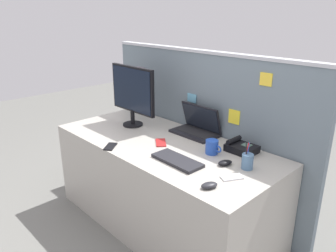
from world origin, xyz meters
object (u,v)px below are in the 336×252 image
Objects in this scene: keyboard_main at (177,160)px; coffee_mug at (212,147)px; cell_phone_red_case at (161,143)px; desktop_monitor at (132,92)px; cell_phone_white_slab at (232,177)px; desk_phone at (241,148)px; computer_mouse_left_hand at (225,163)px; laptop at (197,126)px; pen_cup at (247,161)px; cell_phone_black_slab at (110,146)px; computer_mouse_right_hand at (209,185)px.

coffee_mug is (0.07, 0.27, 0.04)m from keyboard_main.
desktop_monitor is at bearing 116.11° from cell_phone_red_case.
cell_phone_red_case is at bearing -156.66° from cell_phone_white_slab.
cell_phone_red_case is (-0.51, -0.31, -0.03)m from desk_phone.
cell_phone_white_slab is (0.14, -0.11, -0.01)m from computer_mouse_left_hand.
laptop is at bearing 175.56° from cell_phone_white_slab.
laptop is (0.52, 0.25, -0.24)m from desktop_monitor.
keyboard_main is (0.27, -0.50, -0.05)m from laptop.
pen_cup is at bearing -47.54° from desk_phone.
cell_phone_black_slab is at bearing -142.71° from coffee_mug.
computer_mouse_right_hand reaches higher than keyboard_main.
cell_phone_red_case is (-0.69, -0.11, -0.05)m from pen_cup.
computer_mouse_right_hand is at bearing -52.73° from coffee_mug.
cell_phone_white_slab is at bearing -8.40° from desktop_monitor.
keyboard_main reaches higher than cell_phone_white_slab.
keyboard_main is 3.62× the size of computer_mouse_left_hand.
pen_cup is (0.13, 0.06, 0.04)m from computer_mouse_left_hand.
keyboard_main reaches higher than cell_phone_red_case.
computer_mouse_right_hand and computer_mouse_left_hand have the same top height.
coffee_mug is at bearing 148.26° from computer_mouse_right_hand.
desktop_monitor is at bearing 85.37° from cell_phone_black_slab.
pen_cup is at bearing 121.12° from cell_phone_white_slab.
desk_phone is at bearing 145.66° from cell_phone_white_slab.
desk_phone is at bearing 55.60° from coffee_mug.
desk_phone is 1.55× the size of cell_phone_white_slab.
cell_phone_white_slab is at bearing -62.77° from desk_phone.
desktop_monitor is 4.08× the size of coffee_mug.
cell_phone_white_slab is at bearing -55.84° from cell_phone_red_case.
computer_mouse_left_hand is 0.56m from cell_phone_red_case.
computer_mouse_left_hand is at bearing -155.13° from pen_cup.
cell_phone_white_slab is (1.18, -0.17, -0.29)m from desktop_monitor.
pen_cup is at bearing 35.01° from keyboard_main.
laptop is at bearing 169.04° from computer_mouse_left_hand.
cell_phone_red_case is at bearing -171.06° from pen_cup.
computer_mouse_left_hand reaches higher than cell_phone_black_slab.
cell_phone_red_case is at bearing 20.49° from cell_phone_black_slab.
desktop_monitor is at bearing 179.87° from pen_cup.
cell_phone_white_slab is at bearing -32.87° from laptop.
desktop_monitor reaches higher than computer_mouse_left_hand.
computer_mouse_left_hand reaches higher than cell_phone_red_case.
keyboard_main is 3.62× the size of computer_mouse_right_hand.
computer_mouse_right_hand is at bearing -73.12° from desk_phone.
desk_phone is 0.22m from coffee_mug.
cell_phone_white_slab is (0.02, 0.19, -0.01)m from computer_mouse_right_hand.
laptop reaches higher than desk_phone.
cell_phone_black_slab is at bearing -173.44° from cell_phone_red_case.
keyboard_main is 2.36× the size of cell_phone_red_case.
keyboard_main reaches higher than cell_phone_black_slab.
desktop_monitor reaches higher than computer_mouse_right_hand.
desktop_monitor is 0.88m from keyboard_main.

